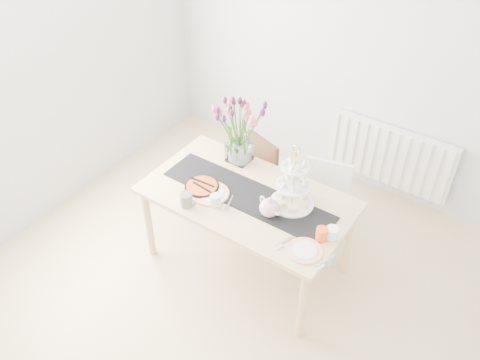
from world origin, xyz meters
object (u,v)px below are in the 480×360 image
Objects in this scene: tart_tin at (202,187)px; plate_right at (305,251)px; mug_grey at (186,200)px; mug_orange at (322,234)px; plate_left at (210,194)px; cream_jug at (332,233)px; mug_white at (215,200)px; chair_white at (322,201)px; teapot at (269,208)px; tulip_vase at (240,124)px; radiator at (390,156)px; chair_brown at (254,173)px; cake_stand at (293,190)px; dining_table at (247,203)px.

tart_tin is 1.10× the size of plate_right.
mug_grey is 1.03m from mug_orange.
plate_left is (0.07, 0.20, -0.05)m from mug_grey.
mug_white is (-0.87, -0.19, 0.00)m from cream_jug.
mug_orange reaches higher than chair_white.
mug_grey is 0.96m from plate_right.
cream_jug is 0.98m from plate_left.
teapot is 0.43m from plate_right.
tulip_vase is 0.76m from teapot.
radiator is 1.70m from teapot.
teapot is (0.56, -0.43, -0.28)m from tulip_vase.
plate_left is (-0.11, 0.08, -0.04)m from mug_white.
tulip_vase is at bearing -175.78° from chair_white.
mug_white reaches higher than radiator.
teapot is 0.48m from cream_jug.
mug_grey reaches higher than cream_jug.
radiator is 5.03× the size of teapot.
plate_right is at bearing 1.24° from mug_grey.
tulip_vase is at bearing -70.32° from chair_brown.
radiator is 1.54× the size of chair_brown.
teapot is at bearing 38.71° from mug_white.
cake_stand reaches higher than mug_orange.
cake_stand reaches higher than mug_grey.
plate_right is at bearing 1.95° from teapot.
radiator is 2.47× the size of cake_stand.
mug_white is (-0.73, -1.76, 0.35)m from radiator.
tulip_vase is 7.29× the size of cream_jug.
tart_tin reaches higher than dining_table.
dining_table is at bearing 21.47° from tart_tin.
tulip_vase reaches higher than radiator.
radiator is 4.85× the size of plate_right.
chair_brown is 8.71× the size of cream_jug.
tulip_vase reaches higher than plate_right.
cake_stand is (-0.26, -1.42, 0.44)m from radiator.
cake_stand is at bearing 130.60° from plate_right.
plate_right is (0.65, -0.26, 0.08)m from dining_table.
tart_tin is (-0.67, -0.24, -0.12)m from cake_stand.
mug_grey is (-0.90, -1.88, 0.36)m from radiator.
cake_stand is at bearing -20.15° from tulip_vase.
mug_grey is at bearing -124.89° from mug_white.
plate_left is at bearing -144.85° from chair_white.
mug_orange is at bearing -79.22° from chair_white.
teapot is at bearing 20.24° from mug_grey.
plate_left is (0.10, -0.02, -0.01)m from tart_tin.
radiator is at bearing 79.57° from cake_stand.
cake_stand reaches higher than radiator.
tulip_vase reaches higher than dining_table.
radiator is at bearing 52.82° from tulip_vase.
mug_white is (0.20, -0.10, 0.03)m from tart_tin.
radiator is 1.63m from tulip_vase.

